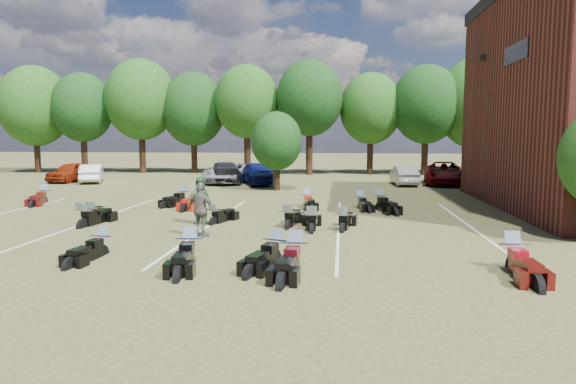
# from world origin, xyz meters

# --- Properties ---
(ground) EXTENTS (160.00, 160.00, 0.00)m
(ground) POSITION_xyz_m (0.00, 0.00, 0.00)
(ground) COLOR brown
(ground) RESTS_ON ground
(car_0) EXTENTS (2.32, 4.49, 1.46)m
(car_0) POSITION_xyz_m (-17.90, 19.68, 0.73)
(car_0) COLOR maroon
(car_0) RESTS_ON ground
(car_1) EXTENTS (2.86, 4.31, 1.34)m
(car_1) POSITION_xyz_m (-16.11, 19.23, 0.67)
(car_1) COLOR silver
(car_1) RESTS_ON ground
(car_2) EXTENTS (2.68, 5.69, 1.57)m
(car_2) POSITION_xyz_m (-6.20, 19.97, 0.79)
(car_2) COLOR #9C9FA4
(car_2) RESTS_ON ground
(car_3) EXTENTS (3.77, 5.69, 1.53)m
(car_3) POSITION_xyz_m (-6.38, 19.89, 0.77)
(car_3) COLOR black
(car_3) RESTS_ON ground
(car_4) EXTENTS (3.55, 5.03, 1.59)m
(car_4) POSITION_xyz_m (-3.76, 19.01, 0.79)
(car_4) COLOR #0B1151
(car_4) RESTS_ON ground
(car_5) EXTENTS (1.68, 4.10, 1.32)m
(car_5) POSITION_xyz_m (6.40, 19.75, 0.66)
(car_5) COLOR #A8A9A4
(car_5) RESTS_ON ground
(car_6) EXTENTS (3.31, 6.00, 1.59)m
(car_6) POSITION_xyz_m (9.26, 20.46, 0.79)
(car_6) COLOR #540408
(car_6) RESTS_ON ground
(car_7) EXTENTS (3.34, 5.19, 1.40)m
(car_7) POSITION_xyz_m (13.62, 18.51, 0.70)
(car_7) COLOR #343539
(car_7) RESTS_ON ground
(person_green) EXTENTS (0.91, 0.71, 1.86)m
(person_green) POSITION_xyz_m (-3.44, 3.09, 0.93)
(person_green) COLOR #2A7133
(person_green) RESTS_ON ground
(person_grey) EXTENTS (1.20, 0.84, 1.89)m
(person_grey) POSITION_xyz_m (-2.68, 0.54, 0.95)
(person_grey) COLOR #5D594F
(person_grey) RESTS_ON ground
(motorcycle_2) EXTENTS (0.88, 2.16, 1.17)m
(motorcycle_2) POSITION_xyz_m (-4.84, -2.43, 0.00)
(motorcycle_2) COLOR black
(motorcycle_2) RESTS_ON ground
(motorcycle_3) EXTENTS (1.31, 2.41, 1.28)m
(motorcycle_3) POSITION_xyz_m (0.29, -2.68, 0.00)
(motorcycle_3) COLOR black
(motorcycle_3) RESTS_ON ground
(motorcycle_4) EXTENTS (1.09, 2.51, 1.35)m
(motorcycle_4) POSITION_xyz_m (-2.05, -2.95, 0.00)
(motorcycle_4) COLOR black
(motorcycle_4) RESTS_ON ground
(motorcycle_5) EXTENTS (0.99, 2.53, 1.38)m
(motorcycle_5) POSITION_xyz_m (0.89, -3.24, 0.00)
(motorcycle_5) COLOR black
(motorcycle_5) RESTS_ON ground
(motorcycle_6) EXTENTS (0.82, 2.50, 1.39)m
(motorcycle_6) POSITION_xyz_m (6.55, -2.84, 0.00)
(motorcycle_6) COLOR #470D0A
(motorcycle_6) RESTS_ON ground
(motorcycle_8) EXTENTS (1.11, 2.18, 1.16)m
(motorcycle_8) POSITION_xyz_m (-7.96, 3.08, 0.00)
(motorcycle_8) COLOR black
(motorcycle_8) RESTS_ON ground
(motorcycle_9) EXTENTS (1.11, 2.51, 1.35)m
(motorcycle_9) POSITION_xyz_m (-7.62, 1.79, 0.00)
(motorcycle_9) COLOR black
(motorcycle_9) RESTS_ON ground
(motorcycle_10) EXTENTS (0.98, 2.38, 1.29)m
(motorcycle_10) POSITION_xyz_m (0.11, 2.44, 0.00)
(motorcycle_10) COLOR black
(motorcycle_10) RESTS_ON ground
(motorcycle_11) EXTENTS (1.26, 2.19, 1.16)m
(motorcycle_11) POSITION_xyz_m (-2.87, 2.97, 0.00)
(motorcycle_11) COLOR black
(motorcycle_11) RESTS_ON ground
(motorcycle_12) EXTENTS (0.89, 2.47, 1.36)m
(motorcycle_12) POSITION_xyz_m (1.04, 1.73, 0.00)
(motorcycle_12) COLOR black
(motorcycle_12) RESTS_ON ground
(motorcycle_13) EXTENTS (1.06, 2.38, 1.28)m
(motorcycle_13) POSITION_xyz_m (2.15, 2.00, 0.00)
(motorcycle_13) COLOR black
(motorcycle_13) RESTS_ON ground
(motorcycle_14) EXTENTS (1.25, 2.45, 1.31)m
(motorcycle_14) POSITION_xyz_m (-13.17, 8.35, 0.00)
(motorcycle_14) COLOR #44090C
(motorcycle_14) RESTS_ON ground
(motorcycle_15) EXTENTS (1.02, 2.54, 1.38)m
(motorcycle_15) POSITION_xyz_m (-4.88, 7.85, 0.00)
(motorcycle_15) COLOR #9E180B
(motorcycle_15) RESTS_ON ground
(motorcycle_16) EXTENTS (1.33, 2.41, 1.28)m
(motorcycle_16) POSITION_xyz_m (-5.90, 8.71, 0.00)
(motorcycle_16) COLOR black
(motorcycle_16) RESTS_ON ground
(motorcycle_17) EXTENTS (1.15, 2.32, 1.24)m
(motorcycle_17) POSITION_xyz_m (0.41, 8.41, 0.00)
(motorcycle_17) COLOR black
(motorcycle_17) RESTS_ON ground
(motorcycle_19) EXTENTS (1.10, 2.20, 1.18)m
(motorcycle_19) POSITION_xyz_m (3.00, 8.12, 0.00)
(motorcycle_19) COLOR black
(motorcycle_19) RESTS_ON ground
(motorcycle_20) EXTENTS (1.51, 2.62, 1.39)m
(motorcycle_20) POSITION_xyz_m (3.87, 7.66, 0.00)
(motorcycle_20) COLOR black
(motorcycle_20) RESTS_ON ground
(tree_line) EXTENTS (56.00, 6.00, 9.79)m
(tree_line) POSITION_xyz_m (-1.00, 29.00, 6.31)
(tree_line) COLOR black
(tree_line) RESTS_ON ground
(young_tree_midfield) EXTENTS (3.20, 3.20, 4.70)m
(young_tree_midfield) POSITION_xyz_m (-2.00, 15.50, 3.09)
(young_tree_midfield) COLOR black
(young_tree_midfield) RESTS_ON ground
(parking_lines) EXTENTS (20.10, 14.00, 0.01)m
(parking_lines) POSITION_xyz_m (-3.00, 3.00, 0.01)
(parking_lines) COLOR silver
(parking_lines) RESTS_ON ground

